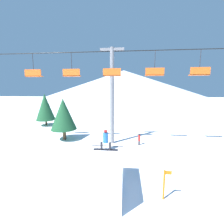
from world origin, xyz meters
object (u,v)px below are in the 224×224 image
at_px(trail_marker, 164,184).
at_px(distant_skier, 139,139).
at_px(snow_ramp, 104,174).
at_px(snowboarder, 106,140).
at_px(pine_tree_near, 63,114).

distance_m(trail_marker, distant_skier, 7.83).
relative_size(snow_ramp, snowboarder, 2.24).
xyz_separation_m(snowboarder, pine_tree_near, (-5.90, 7.44, 0.29)).
bearing_deg(snow_ramp, snowboarder, 91.20).
height_order(snowboarder, pine_tree_near, pine_tree_near).
bearing_deg(snowboarder, distant_skier, 68.40).
relative_size(pine_tree_near, distant_skier, 3.90).
bearing_deg(distant_skier, trail_marker, -85.03).
xyz_separation_m(snowboarder, trail_marker, (3.27, -1.27, -1.83)).
distance_m(snow_ramp, distant_skier, 7.93).
distance_m(snowboarder, trail_marker, 3.95).
relative_size(snowboarder, distant_skier, 1.21).
distance_m(snow_ramp, snowboarder, 1.92).
relative_size(snowboarder, trail_marker, 0.91).
xyz_separation_m(snow_ramp, pine_tree_near, (-5.92, 8.40, 1.96)).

